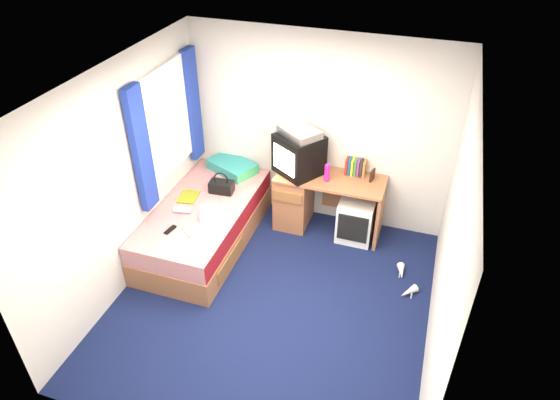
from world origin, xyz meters
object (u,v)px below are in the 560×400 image
(crt_tv, at_px, (299,154))
(colour_swatch_fan, at_px, (188,231))
(water_bottle, at_px, (182,210))
(remote_control, at_px, (170,230))
(bed, at_px, (205,224))
(vcr, at_px, (300,132))
(desk, at_px, (308,197))
(white_heels, at_px, (405,281))
(handbag, at_px, (222,186))
(pink_water_bottle, at_px, (327,173))
(pillow, at_px, (232,166))
(towel, at_px, (214,214))
(storage_cube, at_px, (356,220))
(magazine, at_px, (189,197))
(picture_frame, at_px, (372,175))
(aerosol_can, at_px, (321,168))

(crt_tv, distance_m, colour_swatch_fan, 1.59)
(water_bottle, distance_m, remote_control, 0.34)
(bed, height_order, vcr, vcr)
(desk, relative_size, water_bottle, 6.50)
(bed, relative_size, white_heels, 3.78)
(handbag, height_order, white_heels, handbag)
(handbag, distance_m, remote_control, 0.91)
(pink_water_bottle, xyz_separation_m, colour_swatch_fan, (-1.25, -1.16, -0.31))
(pillow, xyz_separation_m, crt_tv, (0.91, -0.09, 0.39))
(crt_tv, distance_m, towel, 1.23)
(storage_cube, relative_size, vcr, 1.13)
(water_bottle, xyz_separation_m, colour_swatch_fan, (0.22, -0.30, -0.03))
(towel, relative_size, remote_control, 1.76)
(storage_cube, bearing_deg, vcr, 174.17)
(desk, height_order, vcr, vcr)
(colour_swatch_fan, bearing_deg, magazine, 116.18)
(water_bottle, bearing_deg, pink_water_bottle, 30.29)
(handbag, height_order, towel, handbag)
(storage_cube, distance_m, water_bottle, 2.08)
(vcr, relative_size, picture_frame, 3.31)
(desk, relative_size, towel, 4.62)
(pillow, xyz_separation_m, colour_swatch_fan, (0.03, -1.34, -0.06))
(storage_cube, relative_size, towel, 1.86)
(aerosol_can, relative_size, towel, 0.57)
(bed, relative_size, handbag, 6.67)
(desk, bearing_deg, storage_cube, -6.84)
(pillow, relative_size, remote_control, 3.73)
(aerosol_can, bearing_deg, pillow, 177.70)
(towel, bearing_deg, remote_control, -133.12)
(vcr, xyz_separation_m, aerosol_can, (0.26, 0.04, -0.45))
(remote_control, bearing_deg, pink_water_bottle, 50.82)
(handbag, distance_m, magazine, 0.41)
(storage_cube, relative_size, handbag, 1.75)
(picture_frame, relative_size, remote_control, 0.88)
(bed, bearing_deg, pink_water_bottle, 26.39)
(storage_cube, xyz_separation_m, vcr, (-0.76, 0.08, 1.02))
(towel, bearing_deg, desk, 46.89)
(white_heels, bearing_deg, water_bottle, -175.29)
(towel, bearing_deg, picture_frame, 32.11)
(bed, distance_m, towel, 0.43)
(desk, relative_size, pink_water_bottle, 6.32)
(picture_frame, height_order, water_bottle, picture_frame)
(crt_tv, bearing_deg, desk, 32.69)
(remote_control, bearing_deg, white_heels, 23.39)
(pillow, bearing_deg, pink_water_bottle, -7.75)
(aerosol_can, relative_size, water_bottle, 0.80)
(desk, xyz_separation_m, white_heels, (1.33, -0.73, -0.37))
(picture_frame, relative_size, magazine, 0.50)
(pillow, distance_m, handbag, 0.50)
(bed, distance_m, aerosol_can, 1.54)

